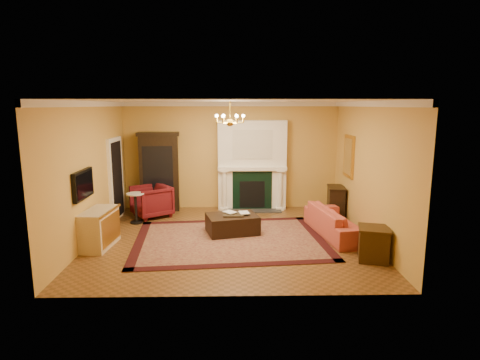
{
  "coord_description": "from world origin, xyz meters",
  "views": [
    {
      "loc": [
        0.04,
        -8.52,
        2.92
      ],
      "look_at": [
        0.22,
        0.3,
        1.26
      ],
      "focal_mm": 30.0,
      "sensor_mm": 36.0,
      "label": 1
    }
  ],
  "objects_px": {
    "wingback_armchair": "(151,200)",
    "end_table": "(373,245)",
    "commode": "(99,228)",
    "china_cabinet": "(160,173)",
    "leather_ottoman": "(232,224)",
    "pedestal_table": "(136,206)",
    "console_table": "(336,202)",
    "coral_sofa": "(338,217)"
  },
  "relations": [
    {
      "from": "pedestal_table",
      "to": "china_cabinet",
      "type": "bearing_deg",
      "value": 73.39
    },
    {
      "from": "coral_sofa",
      "to": "pedestal_table",
      "type": "bearing_deg",
      "value": 68.92
    },
    {
      "from": "end_table",
      "to": "console_table",
      "type": "relative_size",
      "value": 0.8
    },
    {
      "from": "console_table",
      "to": "china_cabinet",
      "type": "bearing_deg",
      "value": 178.88
    },
    {
      "from": "end_table",
      "to": "leather_ottoman",
      "type": "distance_m",
      "value": 3.17
    },
    {
      "from": "wingback_armchair",
      "to": "commode",
      "type": "relative_size",
      "value": 0.87
    },
    {
      "from": "china_cabinet",
      "to": "coral_sofa",
      "type": "distance_m",
      "value": 5.01
    },
    {
      "from": "wingback_armchair",
      "to": "coral_sofa",
      "type": "xyz_separation_m",
      "value": [
        4.51,
        -1.62,
        -0.04
      ]
    },
    {
      "from": "coral_sofa",
      "to": "leather_ottoman",
      "type": "xyz_separation_m",
      "value": [
        -2.38,
        0.18,
        -0.2
      ]
    },
    {
      "from": "china_cabinet",
      "to": "commode",
      "type": "relative_size",
      "value": 1.98
    },
    {
      "from": "commode",
      "to": "end_table",
      "type": "relative_size",
      "value": 1.7
    },
    {
      "from": "china_cabinet",
      "to": "coral_sofa",
      "type": "bearing_deg",
      "value": -33.76
    },
    {
      "from": "console_table",
      "to": "end_table",
      "type": "bearing_deg",
      "value": -83.02
    },
    {
      "from": "china_cabinet",
      "to": "end_table",
      "type": "relative_size",
      "value": 3.38
    },
    {
      "from": "china_cabinet",
      "to": "pedestal_table",
      "type": "relative_size",
      "value": 2.71
    },
    {
      "from": "pedestal_table",
      "to": "leather_ottoman",
      "type": "distance_m",
      "value": 2.56
    },
    {
      "from": "wingback_armchair",
      "to": "end_table",
      "type": "distance_m",
      "value": 5.75
    },
    {
      "from": "pedestal_table",
      "to": "wingback_armchair",
      "type": "bearing_deg",
      "value": 65.58
    },
    {
      "from": "commode",
      "to": "console_table",
      "type": "xyz_separation_m",
      "value": [
        5.51,
        2.2,
        -0.0
      ]
    },
    {
      "from": "console_table",
      "to": "leather_ottoman",
      "type": "relative_size",
      "value": 0.69
    },
    {
      "from": "pedestal_table",
      "to": "console_table",
      "type": "relative_size",
      "value": 0.99
    },
    {
      "from": "end_table",
      "to": "commode",
      "type": "bearing_deg",
      "value": 171.07
    },
    {
      "from": "leather_ottoman",
      "to": "china_cabinet",
      "type": "bearing_deg",
      "value": 118.9
    },
    {
      "from": "china_cabinet",
      "to": "leather_ottoman",
      "type": "bearing_deg",
      "value": -52.7
    },
    {
      "from": "pedestal_table",
      "to": "end_table",
      "type": "height_order",
      "value": "pedestal_table"
    },
    {
      "from": "commode",
      "to": "coral_sofa",
      "type": "distance_m",
      "value": 5.19
    },
    {
      "from": "pedestal_table",
      "to": "leather_ottoman",
      "type": "relative_size",
      "value": 0.69
    },
    {
      "from": "wingback_armchair",
      "to": "end_table",
      "type": "relative_size",
      "value": 1.48
    },
    {
      "from": "coral_sofa",
      "to": "end_table",
      "type": "xyz_separation_m",
      "value": [
        0.3,
        -1.51,
        -0.11
      ]
    },
    {
      "from": "coral_sofa",
      "to": "leather_ottoman",
      "type": "relative_size",
      "value": 1.92
    },
    {
      "from": "wingback_armchair",
      "to": "coral_sofa",
      "type": "height_order",
      "value": "wingback_armchair"
    },
    {
      "from": "china_cabinet",
      "to": "wingback_armchair",
      "type": "height_order",
      "value": "china_cabinet"
    },
    {
      "from": "china_cabinet",
      "to": "console_table",
      "type": "distance_m",
      "value": 4.87
    },
    {
      "from": "end_table",
      "to": "console_table",
      "type": "height_order",
      "value": "console_table"
    },
    {
      "from": "pedestal_table",
      "to": "leather_ottoman",
      "type": "height_order",
      "value": "pedestal_table"
    },
    {
      "from": "coral_sofa",
      "to": "end_table",
      "type": "relative_size",
      "value": 3.48
    },
    {
      "from": "wingback_armchair",
      "to": "pedestal_table",
      "type": "bearing_deg",
      "value": -58.95
    },
    {
      "from": "china_cabinet",
      "to": "end_table",
      "type": "height_order",
      "value": "china_cabinet"
    },
    {
      "from": "china_cabinet",
      "to": "console_table",
      "type": "xyz_separation_m",
      "value": [
        4.76,
        -0.77,
        -0.66
      ]
    },
    {
      "from": "pedestal_table",
      "to": "commode",
      "type": "distance_m",
      "value": 1.72
    },
    {
      "from": "leather_ottoman",
      "to": "wingback_armchair",
      "type": "bearing_deg",
      "value": 131.44
    },
    {
      "from": "coral_sofa",
      "to": "leather_ottoman",
      "type": "height_order",
      "value": "coral_sofa"
    }
  ]
}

